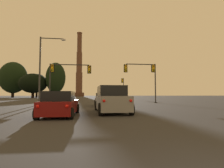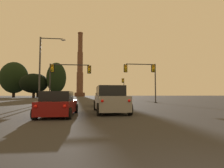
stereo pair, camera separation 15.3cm
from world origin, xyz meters
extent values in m
cube|color=gray|center=(-0.25, 10.78, 0.68)|extent=(2.07, 4.86, 0.95)
cube|color=black|center=(-0.25, 10.90, 1.51)|extent=(1.87, 2.86, 0.70)
cylinder|color=black|center=(-1.25, 12.67, 0.38)|extent=(0.24, 0.77, 0.76)
cylinder|color=black|center=(0.63, 12.73, 0.38)|extent=(0.24, 0.77, 0.76)
cylinder|color=black|center=(-1.13, 8.82, 0.38)|extent=(0.24, 0.77, 0.76)
cylinder|color=black|center=(0.75, 8.88, 0.38)|extent=(0.24, 0.77, 0.76)
sphere|color=red|center=(-0.95, 8.33, 0.89)|extent=(0.17, 0.17, 0.17)
sphere|color=red|center=(0.61, 8.38, 0.89)|extent=(0.17, 0.17, 0.17)
cube|color=black|center=(-0.28, 17.87, 0.53)|extent=(1.85, 4.62, 0.70)
cube|color=black|center=(-0.28, 18.10, 1.15)|extent=(1.65, 2.22, 0.55)
cylinder|color=black|center=(-1.14, 19.78, 0.32)|extent=(0.23, 0.64, 0.64)
cylinder|color=black|center=(0.62, 19.76, 0.32)|extent=(0.23, 0.64, 0.64)
cylinder|color=black|center=(-1.19, 15.99, 0.32)|extent=(0.23, 0.64, 0.64)
cylinder|color=black|center=(0.57, 15.96, 0.32)|extent=(0.23, 0.64, 0.64)
sphere|color=red|center=(-1.03, 15.56, 0.68)|extent=(0.17, 0.17, 0.17)
sphere|color=red|center=(0.41, 15.55, 0.68)|extent=(0.17, 0.17, 0.17)
cube|color=maroon|center=(-3.48, 9.17, 0.53)|extent=(1.80, 4.04, 0.72)
cube|color=black|center=(-3.49, 8.77, 1.16)|extent=(1.60, 1.93, 0.55)
cylinder|color=black|center=(-4.29, 10.82, 0.30)|extent=(0.23, 0.60, 0.60)
cylinder|color=black|center=(-2.61, 10.78, 0.30)|extent=(0.23, 0.60, 0.60)
cylinder|color=black|center=(-4.36, 7.57, 0.30)|extent=(0.23, 0.60, 0.60)
cylinder|color=black|center=(-2.68, 7.53, 0.30)|extent=(0.23, 0.60, 0.60)
sphere|color=red|center=(-4.21, 7.17, 0.68)|extent=(0.17, 0.17, 0.17)
sphere|color=red|center=(-2.85, 7.14, 0.68)|extent=(0.17, 0.17, 0.17)
cylinder|color=#2D2D30|center=(8.26, 24.40, 3.03)|extent=(0.18, 0.18, 6.06)
cylinder|color=black|center=(8.26, 24.40, 0.05)|extent=(0.40, 0.40, 0.10)
cube|color=yellow|center=(7.97, 24.40, 5.39)|extent=(0.34, 0.34, 1.04)
cube|color=black|center=(7.97, 24.58, 5.39)|extent=(0.58, 0.03, 1.25)
sphere|color=#320504|center=(7.97, 24.21, 5.71)|extent=(0.22, 0.22, 0.22)
sphere|color=#F2AD14|center=(7.97, 24.21, 5.39)|extent=(0.22, 0.22, 0.22)
sphere|color=black|center=(7.97, 24.21, 5.06)|extent=(0.22, 0.22, 0.22)
cylinder|color=#2D2D30|center=(5.94, 24.40, 5.96)|extent=(4.64, 0.14, 0.14)
sphere|color=#2D2D30|center=(8.26, 24.40, 5.96)|extent=(0.18, 0.18, 0.18)
cube|color=yellow|center=(3.62, 24.40, 5.32)|extent=(0.34, 0.34, 1.04)
cube|color=black|center=(3.62, 24.58, 5.32)|extent=(0.58, 0.03, 1.25)
sphere|color=#320504|center=(3.62, 24.21, 5.64)|extent=(0.22, 0.22, 0.22)
sphere|color=#F2AD14|center=(3.62, 24.21, 5.32)|extent=(0.22, 0.22, 0.22)
sphere|color=black|center=(3.62, 24.21, 4.99)|extent=(0.22, 0.22, 0.22)
cylinder|color=#2D2D30|center=(7.56, 46.93, 2.99)|extent=(0.18, 0.18, 5.97)
cylinder|color=black|center=(7.56, 46.93, 0.05)|extent=(0.40, 0.40, 0.10)
cube|color=yellow|center=(7.27, 46.93, 5.30)|extent=(0.34, 0.34, 1.04)
cube|color=black|center=(7.27, 47.11, 5.30)|extent=(0.58, 0.03, 1.25)
sphere|color=#320504|center=(7.27, 46.74, 5.63)|extent=(0.22, 0.22, 0.22)
sphere|color=#F2AD14|center=(7.27, 46.74, 5.30)|extent=(0.22, 0.22, 0.22)
sphere|color=black|center=(7.27, 46.74, 4.98)|extent=(0.22, 0.22, 0.22)
cylinder|color=#2D2D30|center=(-7.64, 24.91, 2.92)|extent=(0.18, 0.18, 5.85)
cylinder|color=black|center=(-7.64, 24.91, 0.05)|extent=(0.40, 0.40, 0.10)
cube|color=yellow|center=(-7.35, 24.91, 5.18)|extent=(0.34, 0.34, 1.04)
cube|color=black|center=(-7.35, 25.09, 5.18)|extent=(0.58, 0.03, 1.25)
sphere|color=#320504|center=(-7.35, 24.72, 5.50)|extent=(0.22, 0.22, 0.22)
sphere|color=#F2AD14|center=(-7.35, 24.72, 5.18)|extent=(0.22, 0.22, 0.22)
sphere|color=black|center=(-7.35, 24.72, 4.86)|extent=(0.22, 0.22, 0.22)
cylinder|color=#2D2D30|center=(-4.78, 24.91, 5.75)|extent=(5.72, 0.14, 0.14)
sphere|color=#2D2D30|center=(-7.64, 24.91, 5.75)|extent=(0.18, 0.18, 0.18)
cube|color=yellow|center=(-1.92, 24.91, 5.11)|extent=(0.34, 0.34, 1.04)
cube|color=black|center=(-1.92, 25.09, 5.11)|extent=(0.58, 0.03, 1.25)
sphere|color=#320504|center=(-1.92, 24.72, 5.43)|extent=(0.22, 0.22, 0.22)
sphere|color=#F2AD14|center=(-1.92, 24.72, 5.11)|extent=(0.22, 0.22, 0.22)
sphere|color=black|center=(-1.92, 24.72, 4.79)|extent=(0.22, 0.22, 0.22)
cylinder|color=#38383A|center=(-8.16, 21.52, 4.36)|extent=(0.20, 0.20, 8.72)
cylinder|color=#38383A|center=(-6.72, 21.52, 8.57)|extent=(2.88, 0.12, 0.12)
sphere|color=#38383A|center=(-8.16, 21.52, 8.57)|extent=(0.20, 0.20, 0.20)
ellipsoid|color=silver|center=(-5.28, 21.52, 8.45)|extent=(0.64, 0.36, 0.26)
cylinder|color=#523427|center=(-10.62, 137.31, 1.53)|extent=(8.07, 8.07, 3.06)
cylinder|color=brown|center=(-10.62, 137.31, 11.04)|extent=(5.05, 5.05, 15.97)
cylinder|color=brown|center=(-10.62, 137.31, 27.01)|extent=(4.34, 4.34, 15.97)
cylinder|color=brown|center=(-10.62, 137.31, 42.98)|extent=(3.63, 3.63, 15.97)
cylinder|color=brown|center=(-10.62, 137.31, 50.61)|extent=(4.07, 4.07, 0.70)
cylinder|color=black|center=(-16.69, 76.02, 1.87)|extent=(0.83, 0.83, 3.73)
ellipsoid|color=black|center=(-16.69, 76.02, 8.67)|extent=(8.31, 7.48, 13.17)
cylinder|color=black|center=(-26.19, 76.89, 1.54)|extent=(1.17, 1.17, 3.07)
ellipsoid|color=black|center=(-26.19, 76.89, 6.24)|extent=(11.74, 10.57, 8.44)
cylinder|color=black|center=(-26.73, 83.98, 1.86)|extent=(0.92, 0.92, 3.71)
ellipsoid|color=black|center=(-26.73, 83.98, 6.90)|extent=(9.19, 8.27, 8.49)
cylinder|color=black|center=(-37.81, 85.27, 1.94)|extent=(1.26, 1.26, 3.88)
ellipsoid|color=black|center=(-37.81, 85.27, 9.41)|extent=(12.56, 11.30, 14.76)
camera|label=1|loc=(-1.72, -1.53, 1.23)|focal=28.00mm
camera|label=2|loc=(-1.57, -1.55, 1.23)|focal=28.00mm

